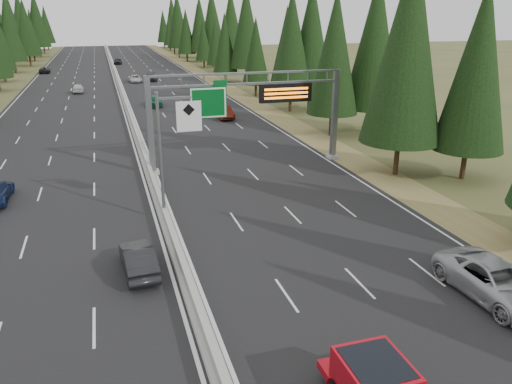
% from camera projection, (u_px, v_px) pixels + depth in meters
% --- Properties ---
extents(road, '(32.00, 260.00, 0.08)m').
position_uv_depth(road, '(122.00, 94.00, 80.80)').
color(road, black).
rests_on(road, ground).
extents(shoulder_right, '(3.60, 260.00, 0.06)m').
position_uv_depth(shoulder_right, '(228.00, 89.00, 85.69)').
color(shoulder_right, olive).
rests_on(shoulder_right, ground).
extents(shoulder_left, '(3.60, 260.00, 0.06)m').
position_uv_depth(shoulder_left, '(1.00, 99.00, 75.91)').
color(shoulder_left, '#434B23').
rests_on(shoulder_left, ground).
extents(median_barrier, '(0.70, 260.00, 0.85)m').
position_uv_depth(median_barrier, '(122.00, 91.00, 80.67)').
color(median_barrier, '#989993').
rests_on(median_barrier, road).
extents(sign_gantry, '(16.75, 0.98, 7.80)m').
position_uv_depth(sign_gantry, '(255.00, 105.00, 40.88)').
color(sign_gantry, slate).
rests_on(sign_gantry, road).
extents(hov_sign_pole, '(2.80, 0.50, 8.00)m').
position_uv_depth(hov_sign_pole, '(170.00, 148.00, 29.85)').
color(hov_sign_pole, slate).
rests_on(hov_sign_pole, road).
extents(tree_row_right, '(11.95, 240.23, 18.79)m').
position_uv_depth(tree_row_right, '(266.00, 34.00, 77.62)').
color(tree_row_right, black).
rests_on(tree_row_right, ground).
extents(silver_minivan, '(3.07, 6.21, 1.69)m').
position_uv_depth(silver_minivan, '(496.00, 281.00, 22.50)').
color(silver_minivan, '#A8A9AD').
rests_on(silver_minivan, road).
extents(car_ahead_green, '(2.02, 4.57, 1.53)m').
position_uv_depth(car_ahead_green, '(155.00, 101.00, 69.35)').
color(car_ahead_green, '#114D35').
rests_on(car_ahead_green, road).
extents(car_ahead_dkred, '(1.84, 4.84, 1.58)m').
position_uv_depth(car_ahead_dkred, '(223.00, 112.00, 61.36)').
color(car_ahead_dkred, '#4F120B').
rests_on(car_ahead_dkred, road).
extents(car_ahead_dkgrey, '(1.99, 4.64, 1.33)m').
position_uv_depth(car_ahead_dkgrey, '(152.00, 77.00, 95.37)').
color(car_ahead_dkgrey, black).
rests_on(car_ahead_dkgrey, road).
extents(car_ahead_white, '(2.45, 4.75, 1.28)m').
position_uv_depth(car_ahead_white, '(135.00, 79.00, 93.64)').
color(car_ahead_white, silver).
rests_on(car_ahead_white, road).
extents(car_ahead_far, '(2.28, 4.75, 1.56)m').
position_uv_depth(car_ahead_far, '(118.00, 61.00, 126.55)').
color(car_ahead_far, black).
rests_on(car_ahead_far, road).
extents(car_onc_near, '(1.80, 4.42, 1.42)m').
position_uv_depth(car_onc_near, '(138.00, 259.00, 24.83)').
color(car_onc_near, black).
rests_on(car_onc_near, road).
extents(car_onc_white, '(1.74, 4.30, 1.46)m').
position_uv_depth(car_onc_white, '(78.00, 88.00, 81.07)').
color(car_onc_white, silver).
rests_on(car_onc_white, road).
extents(car_onc_far, '(2.26, 4.70, 1.29)m').
position_uv_depth(car_onc_far, '(45.00, 70.00, 107.72)').
color(car_onc_far, black).
rests_on(car_onc_far, road).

